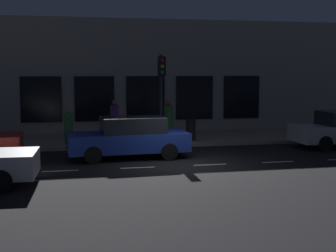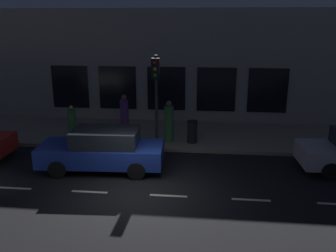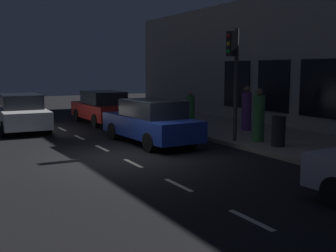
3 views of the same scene
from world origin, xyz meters
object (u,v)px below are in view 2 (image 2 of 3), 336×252
at_px(pedestrian_1, 72,123).
at_px(trash_bin, 192,132).
at_px(traffic_light, 156,85).
at_px(pedestrian_0, 124,114).
at_px(pedestrian_2, 169,123).
at_px(parked_car_3, 103,150).

distance_m(pedestrian_1, trash_bin, 5.49).
xyz_separation_m(traffic_light, pedestrian_0, (2.11, 1.86, -1.84)).
bearing_deg(pedestrian_1, pedestrian_2, 168.54).
distance_m(traffic_light, trash_bin, 2.75).
distance_m(parked_car_3, pedestrian_2, 3.80).
xyz_separation_m(pedestrian_1, trash_bin, (0.02, -5.49, -0.21)).
relative_size(traffic_light, trash_bin, 3.93).
xyz_separation_m(traffic_light, pedestrian_1, (0.71, 3.98, -1.97)).
distance_m(parked_car_3, pedestrian_0, 4.47).
height_order(parked_car_3, pedestrian_0, pedestrian_0).
bearing_deg(pedestrian_2, trash_bin, -134.50).
bearing_deg(traffic_light, pedestrian_2, -30.53).
distance_m(pedestrian_0, pedestrian_2, 2.68).
xyz_separation_m(parked_car_3, pedestrian_2, (3.13, -2.15, 0.21)).
relative_size(parked_car_3, pedestrian_1, 2.97).
relative_size(traffic_light, pedestrian_1, 2.49).
bearing_deg(pedestrian_0, trash_bin, 176.78).
distance_m(pedestrian_0, pedestrian_1, 2.54).
bearing_deg(pedestrian_2, pedestrian_0, 18.15).
bearing_deg(parked_car_3, trash_bin, -49.17).
relative_size(traffic_light, pedestrian_2, 2.10).
xyz_separation_m(parked_car_3, pedestrian_1, (3.06, 2.29, 0.07)).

